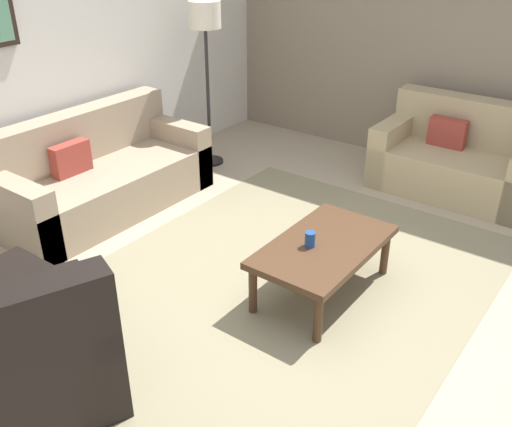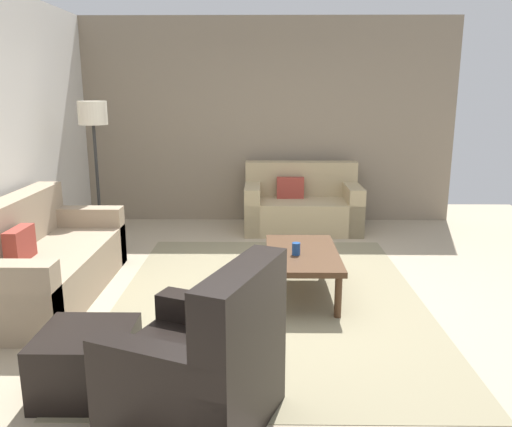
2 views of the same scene
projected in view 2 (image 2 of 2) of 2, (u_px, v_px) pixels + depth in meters
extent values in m
plane|color=tan|center=(269.00, 299.00, 4.61)|extent=(8.00, 8.00, 0.00)
cube|color=gray|center=(267.00, 122.00, 7.20)|extent=(0.12, 5.20, 2.80)
cube|color=gray|center=(269.00, 299.00, 4.61)|extent=(3.56, 2.70, 0.01)
cube|color=gray|center=(48.00, 274.00, 4.65)|extent=(2.00, 0.90, 0.42)
cube|color=gray|center=(10.00, 249.00, 4.60)|extent=(2.00, 0.24, 0.88)
cube|color=gray|center=(81.00, 236.00, 5.50)|extent=(0.20, 0.90, 0.62)
cube|color=#99382D|center=(20.00, 244.00, 4.33)|extent=(0.36, 0.12, 0.28)
cube|color=tan|center=(302.00, 215.00, 6.86)|extent=(0.86, 1.51, 0.42)
cube|color=tan|center=(301.00, 193.00, 7.11)|extent=(0.24, 1.51, 0.88)
cube|color=tan|center=(253.00, 207.00, 6.84)|extent=(0.86, 0.20, 0.62)
cube|color=tan|center=(352.00, 208.00, 6.83)|extent=(0.86, 0.20, 0.62)
cube|color=#99382D|center=(290.00, 188.00, 6.87)|extent=(0.12, 0.36, 0.28)
cube|color=black|center=(194.00, 385.00, 2.87)|extent=(1.04, 1.04, 0.44)
cube|color=black|center=(243.00, 353.00, 2.70)|extent=(0.82, 0.48, 0.95)
cube|color=black|center=(219.00, 346.00, 3.14)|extent=(0.45, 0.80, 0.60)
cube|color=black|center=(162.00, 403.00, 2.57)|extent=(0.45, 0.80, 0.60)
cube|color=black|center=(87.00, 361.00, 3.16)|extent=(0.56, 0.56, 0.40)
cylinder|color=#472D1C|center=(338.00, 297.00, 4.20)|extent=(0.06, 0.06, 0.36)
cylinder|color=#472D1C|center=(324.00, 259.00, 5.15)|extent=(0.06, 0.06, 0.36)
cylinder|color=#472D1C|center=(275.00, 297.00, 4.21)|extent=(0.06, 0.06, 0.36)
cylinder|color=#472D1C|center=(272.00, 259.00, 5.16)|extent=(0.06, 0.06, 0.36)
cube|color=#472D1C|center=(302.00, 254.00, 4.63)|extent=(1.10, 0.64, 0.05)
cylinder|color=#1E478C|center=(296.00, 249.00, 4.53)|extent=(0.07, 0.07, 0.11)
cylinder|color=black|center=(102.00, 247.00, 6.09)|extent=(0.28, 0.28, 0.03)
cylinder|color=#262626|center=(98.00, 188.00, 5.92)|extent=(0.04, 0.04, 1.45)
cylinder|color=beige|center=(93.00, 113.00, 5.73)|extent=(0.32, 0.32, 0.26)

